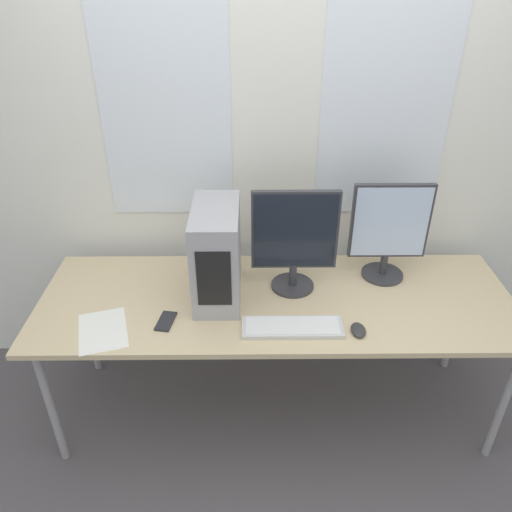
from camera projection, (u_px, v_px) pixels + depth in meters
ground_plane at (277, 468)px, 2.53m from camera, size 14.00×14.00×0.00m
wall_back at (275, 148)px, 2.62m from camera, size 8.00×0.07×2.70m
desk at (276, 305)px, 2.49m from camera, size 2.34×0.81×0.77m
pc_tower at (217, 254)px, 2.38m from camera, size 0.22×0.44×0.47m
monitor_main at (295, 238)px, 2.41m from camera, size 0.42×0.22×0.53m
monitor_right_near at (389, 230)px, 2.50m from camera, size 0.39×0.22×0.52m
keyboard at (292, 327)px, 2.26m from camera, size 0.46×0.15×0.02m
mouse at (358, 330)px, 2.24m from camera, size 0.07×0.11×0.02m
cell_phone at (166, 321)px, 2.31m from camera, size 0.09×0.15×0.01m
paper_sheet_left at (103, 330)px, 2.26m from camera, size 0.29×0.34×0.00m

